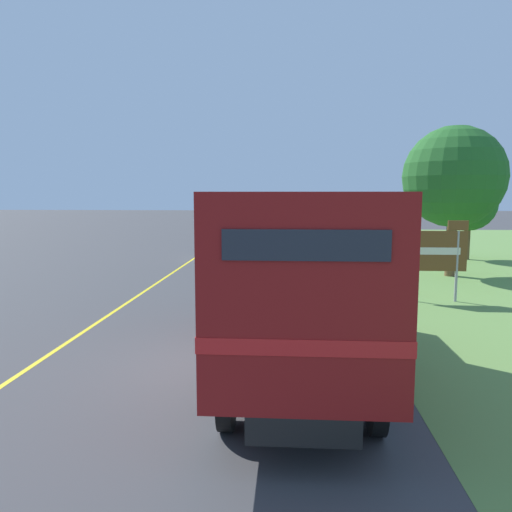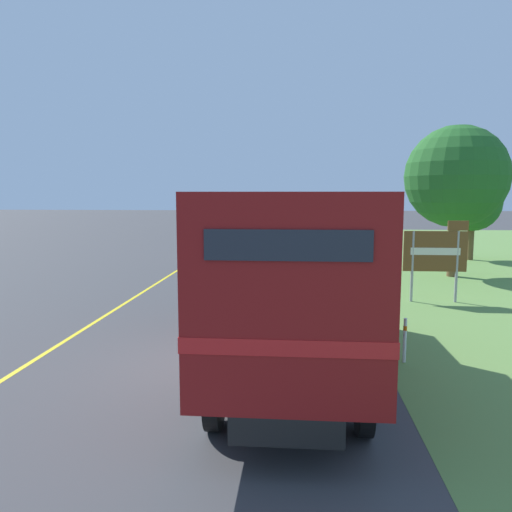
{
  "view_description": "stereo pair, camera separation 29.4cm",
  "coord_description": "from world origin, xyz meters",
  "px_view_note": "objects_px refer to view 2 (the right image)",
  "views": [
    {
      "loc": [
        1.59,
        -9.9,
        3.51
      ],
      "look_at": [
        0.3,
        8.72,
        1.2
      ],
      "focal_mm": 35.0,
      "sensor_mm": 36.0,
      "label": 1
    },
    {
      "loc": [
        1.89,
        -9.87,
        3.51
      ],
      "look_at": [
        0.3,
        8.72,
        1.2
      ],
      "focal_mm": 35.0,
      "sensor_mm": 36.0,
      "label": 2
    }
  ],
  "objects_px": {
    "roadside_tree_mid": "(473,203)",
    "delineator_post": "(405,339)",
    "lead_car_red_ahead": "(297,227)",
    "roadside_tree_near": "(456,177)",
    "horse_trailer_truck": "(292,273)",
    "lead_car_white": "(227,241)",
    "highway_sign": "(436,253)"
  },
  "relations": [
    {
      "from": "roadside_tree_near",
      "to": "lead_car_red_ahead",
      "type": "bearing_deg",
      "value": 109.46
    },
    {
      "from": "roadside_tree_mid",
      "to": "lead_car_red_ahead",
      "type": "bearing_deg",
      "value": 125.13
    },
    {
      "from": "lead_car_red_ahead",
      "to": "delineator_post",
      "type": "height_order",
      "value": "lead_car_red_ahead"
    },
    {
      "from": "lead_car_red_ahead",
      "to": "delineator_post",
      "type": "relative_size",
      "value": 4.26
    },
    {
      "from": "delineator_post",
      "to": "lead_car_white",
      "type": "bearing_deg",
      "value": 110.05
    },
    {
      "from": "horse_trailer_truck",
      "to": "roadside_tree_near",
      "type": "distance_m",
      "value": 14.17
    },
    {
      "from": "roadside_tree_mid",
      "to": "roadside_tree_near",
      "type": "bearing_deg",
      "value": -114.7
    },
    {
      "from": "roadside_tree_near",
      "to": "delineator_post",
      "type": "height_order",
      "value": "roadside_tree_near"
    },
    {
      "from": "roadside_tree_near",
      "to": "lead_car_white",
      "type": "bearing_deg",
      "value": 152.79
    },
    {
      "from": "horse_trailer_truck",
      "to": "roadside_tree_mid",
      "type": "relative_size",
      "value": 1.87
    },
    {
      "from": "lead_car_white",
      "to": "delineator_post",
      "type": "distance_m",
      "value": 18.02
    },
    {
      "from": "lead_car_red_ahead",
      "to": "highway_sign",
      "type": "distance_m",
      "value": 24.75
    },
    {
      "from": "horse_trailer_truck",
      "to": "roadside_tree_mid",
      "type": "height_order",
      "value": "roadside_tree_mid"
    },
    {
      "from": "roadside_tree_near",
      "to": "horse_trailer_truck",
      "type": "bearing_deg",
      "value": -118.74
    },
    {
      "from": "lead_car_white",
      "to": "roadside_tree_near",
      "type": "relative_size",
      "value": 0.62
    },
    {
      "from": "lead_car_red_ahead",
      "to": "roadside_tree_near",
      "type": "relative_size",
      "value": 0.63
    },
    {
      "from": "highway_sign",
      "to": "delineator_post",
      "type": "bearing_deg",
      "value": -109.92
    },
    {
      "from": "horse_trailer_truck",
      "to": "delineator_post",
      "type": "height_order",
      "value": "horse_trailer_truck"
    },
    {
      "from": "lead_car_white",
      "to": "roadside_tree_near",
      "type": "xyz_separation_m",
      "value": [
        10.54,
        -5.42,
        3.29
      ]
    },
    {
      "from": "lead_car_white",
      "to": "roadside_tree_mid",
      "type": "xyz_separation_m",
      "value": [
        13.17,
        0.3,
        2.1
      ]
    },
    {
      "from": "highway_sign",
      "to": "roadside_tree_near",
      "type": "xyz_separation_m",
      "value": [
        2.13,
        5.34,
        2.61
      ]
    },
    {
      "from": "highway_sign",
      "to": "horse_trailer_truck",
      "type": "bearing_deg",
      "value": -123.56
    },
    {
      "from": "lead_car_red_ahead",
      "to": "roadside_tree_near",
      "type": "distance_m",
      "value": 20.4
    },
    {
      "from": "roadside_tree_mid",
      "to": "delineator_post",
      "type": "distance_m",
      "value": 18.75
    },
    {
      "from": "horse_trailer_truck",
      "to": "roadside_tree_mid",
      "type": "distance_m",
      "value": 20.3
    },
    {
      "from": "highway_sign",
      "to": "roadside_tree_near",
      "type": "height_order",
      "value": "roadside_tree_near"
    },
    {
      "from": "lead_car_white",
      "to": "delineator_post",
      "type": "height_order",
      "value": "lead_car_white"
    },
    {
      "from": "lead_car_red_ahead",
      "to": "highway_sign",
      "type": "xyz_separation_m",
      "value": [
        4.57,
        -24.31,
        0.73
      ]
    },
    {
      "from": "horse_trailer_truck",
      "to": "lead_car_red_ahead",
      "type": "xyz_separation_m",
      "value": [
        0.03,
        31.24,
        -1.09
      ]
    },
    {
      "from": "horse_trailer_truck",
      "to": "roadside_tree_near",
      "type": "relative_size",
      "value": 1.33
    },
    {
      "from": "highway_sign",
      "to": "roadside_tree_mid",
      "type": "distance_m",
      "value": 12.11
    },
    {
      "from": "roadside_tree_mid",
      "to": "delineator_post",
      "type": "relative_size",
      "value": 4.8
    }
  ]
}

